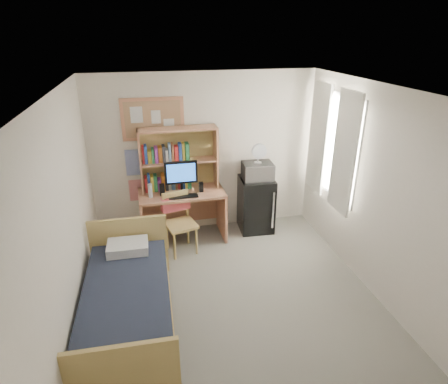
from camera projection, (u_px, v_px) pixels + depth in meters
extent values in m
cube|color=gray|center=(235.00, 304.00, 4.69)|extent=(3.60, 4.20, 0.02)
cube|color=white|center=(238.00, 92.00, 3.65)|extent=(3.60, 4.20, 0.02)
cube|color=white|center=(205.00, 154.00, 6.05)|extent=(3.60, 0.04, 2.60)
cube|color=white|center=(321.00, 360.00, 2.29)|extent=(3.60, 0.04, 2.60)
cube|color=white|center=(66.00, 228.00, 3.81)|extent=(0.04, 4.20, 2.60)
cube|color=white|center=(380.00, 197.00, 4.53)|extent=(0.04, 4.20, 2.60)
cube|color=white|center=(332.00, 145.00, 5.47)|extent=(0.10, 1.40, 1.70)
cube|color=white|center=(344.00, 154.00, 5.11)|extent=(0.04, 0.55, 1.70)
cube|color=white|center=(318.00, 138.00, 5.82)|extent=(0.04, 0.55, 1.70)
cube|color=tan|center=(153.00, 119.00, 5.63)|extent=(0.94, 0.03, 0.64)
cube|color=#273E9D|center=(135.00, 162.00, 5.84)|extent=(0.30, 0.01, 0.42)
cube|color=red|center=(138.00, 190.00, 6.03)|extent=(0.28, 0.01, 0.36)
cube|color=tan|center=(183.00, 216.00, 6.00)|extent=(1.34, 0.68, 0.83)
cube|color=tan|center=(181.00, 224.00, 5.62)|extent=(0.57, 0.57, 0.94)
cube|color=black|center=(256.00, 204.00, 6.28)|extent=(0.57, 0.57, 0.92)
cube|color=black|center=(128.00, 306.00, 4.25)|extent=(1.03, 1.98, 0.54)
cube|color=tan|center=(179.00, 159.00, 5.77)|extent=(1.20, 0.32, 0.98)
cube|color=black|center=(181.00, 178.00, 5.68)|extent=(0.49, 0.05, 0.53)
cube|color=black|center=(183.00, 196.00, 5.65)|extent=(0.45, 0.15, 0.02)
cube|color=black|center=(162.00, 190.00, 5.68)|extent=(0.08, 0.08, 0.18)
cube|color=black|center=(201.00, 187.00, 5.82)|extent=(0.07, 0.07, 0.16)
cylinder|color=silver|center=(150.00, 191.00, 5.60)|extent=(0.06, 0.06, 0.22)
cube|color=#FC606B|center=(175.00, 203.00, 5.68)|extent=(0.45, 0.23, 0.21)
cube|color=silver|center=(257.00, 171.00, 6.03)|extent=(0.49, 0.39, 0.28)
cylinder|color=silver|center=(258.00, 154.00, 5.91)|extent=(0.25, 0.25, 0.29)
cube|color=silver|center=(128.00, 247.00, 4.79)|extent=(0.52, 0.37, 0.12)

